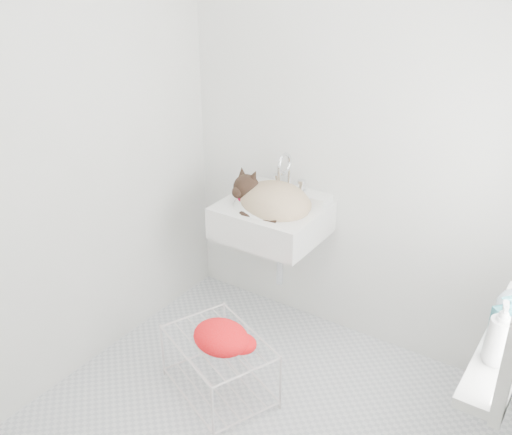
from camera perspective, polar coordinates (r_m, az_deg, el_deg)
The scene contains 12 objects.
floor at distance 3.11m, azimuth 0.25°, elevation -19.86°, with size 2.20×2.00×0.02m, color silver.
back_wall at distance 3.22m, azimuth 10.25°, elevation 7.68°, with size 2.20×0.02×2.50m, color white.
left_wall at distance 3.09m, azimuth -17.09°, elevation 6.20°, with size 0.02×2.00×2.50m, color white.
windowsill at distance 2.46m, azimuth 23.55°, elevation -11.21°, with size 0.16×0.88×0.04m, color white.
sink at distance 3.32m, azimuth 1.58°, elevation 1.23°, with size 0.58×0.51×0.23m, color white.
faucet at distance 3.40m, azimuth 3.23°, elevation 4.42°, with size 0.21×0.15×0.21m, color silver, non-canonical shape.
cat at distance 3.28m, azimuth 1.61°, elevation 1.72°, with size 0.48×0.41×0.28m.
wire_rack at distance 3.20m, azimuth -3.65°, elevation -14.75°, with size 0.57×0.40×0.34m, color silver.
towel at distance 3.01m, azimuth -3.47°, elevation -12.29°, with size 0.31×0.22×0.13m, color #E90005.
bottle_a at distance 2.31m, azimuth 22.46°, elevation -13.05°, with size 0.08×0.08×0.21m, color silver.
bottle_b at distance 2.43m, azimuth 23.27°, elevation -11.11°, with size 0.09×0.09×0.20m, color #2B6A70.
bottle_c at distance 2.56m, azimuth 24.02°, elevation -9.27°, with size 0.15×0.15×0.19m, color #A6B9CA.
Camera 1 is at (1.20, -1.82, 2.22)m, focal length 40.39 mm.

